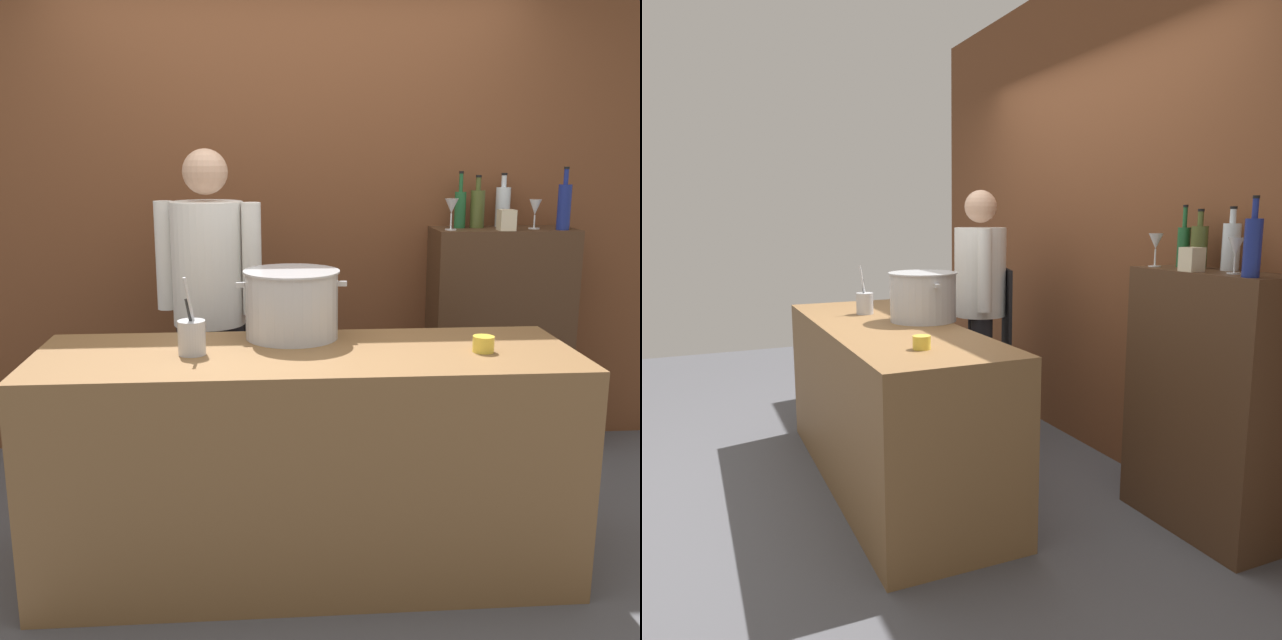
{
  "view_description": "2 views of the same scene",
  "coord_description": "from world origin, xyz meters",
  "views": [
    {
      "loc": [
        -0.16,
        -2.74,
        1.64
      ],
      "look_at": [
        0.08,
        0.4,
        0.93
      ],
      "focal_mm": 41.92,
      "sensor_mm": 36.0,
      "label": 1
    },
    {
      "loc": [
        3.19,
        -1.0,
        1.48
      ],
      "look_at": [
        0.1,
        0.41,
        0.91
      ],
      "focal_mm": 34.36,
      "sensor_mm": 36.0,
      "label": 2
    }
  ],
  "objects": [
    {
      "name": "wine_bottle_cobalt",
      "position": [
        1.42,
        1.09,
        1.37
      ],
      "size": [
        0.07,
        0.07,
        0.33
      ],
      "color": "navy",
      "rests_on": "bar_cabinet"
    },
    {
      "name": "prep_counter",
      "position": [
        0.0,
        0.0,
        0.45
      ],
      "size": [
        2.07,
        0.7,
        0.9
      ],
      "primitive_type": "cube",
      "color": "brown",
      "rests_on": "ground_plane"
    },
    {
      "name": "chef",
      "position": [
        -0.42,
        0.78,
        0.96
      ],
      "size": [
        0.51,
        0.4,
        1.66
      ],
      "rotation": [
        0.0,
        0.0,
        2.81
      ],
      "color": "black",
      "rests_on": "ground_plane"
    },
    {
      "name": "wine_glass_tall",
      "position": [
        0.83,
        1.12,
        1.36
      ],
      "size": [
        0.07,
        0.07,
        0.16
      ],
      "color": "silver",
      "rests_on": "bar_cabinet"
    },
    {
      "name": "bar_cabinet",
      "position": [
        1.14,
        1.19,
        0.62
      ],
      "size": [
        0.76,
        0.32,
        1.24
      ],
      "primitive_type": "cube",
      "color": "#472D1C",
      "rests_on": "ground_plane"
    },
    {
      "name": "spice_tin_cream",
      "position": [
        1.11,
        1.08,
        1.3
      ],
      "size": [
        0.08,
        0.08,
        0.11
      ],
      "primitive_type": "cube",
      "color": "beige",
      "rests_on": "bar_cabinet"
    },
    {
      "name": "stockpot_large",
      "position": [
        -0.05,
        0.23,
        1.04
      ],
      "size": [
        0.45,
        0.39,
        0.28
      ],
      "color": "#B7BABF",
      "rests_on": "prep_counter"
    },
    {
      "name": "wine_glass_wide",
      "position": [
        1.29,
        1.15,
        1.35
      ],
      "size": [
        0.06,
        0.06,
        0.16
      ],
      "color": "silver",
      "rests_on": "bar_cabinet"
    },
    {
      "name": "ground_plane",
      "position": [
        0.0,
        0.0,
        0.0
      ],
      "size": [
        8.0,
        8.0,
        0.0
      ],
      "primitive_type": "plane",
      "color": "#4C4C51"
    },
    {
      "name": "brick_back_panel",
      "position": [
        0.0,
        1.4,
        1.5
      ],
      "size": [
        4.4,
        0.1,
        3.0
      ],
      "primitive_type": "cube",
      "color": "brown",
      "rests_on": "ground_plane"
    },
    {
      "name": "butter_jar",
      "position": [
        0.67,
        -0.05,
        0.93
      ],
      "size": [
        0.08,
        0.08,
        0.06
      ],
      "primitive_type": "cylinder",
      "color": "yellow",
      "rests_on": "prep_counter"
    },
    {
      "name": "wine_bottle_olive",
      "position": [
        1.0,
        1.24,
        1.35
      ],
      "size": [
        0.08,
        0.08,
        0.28
      ],
      "color": "#475123",
      "rests_on": "bar_cabinet"
    },
    {
      "name": "wine_bottle_clear",
      "position": [
        1.15,
        1.27,
        1.36
      ],
      "size": [
        0.08,
        0.08,
        0.29
      ],
      "color": "silver",
      "rests_on": "bar_cabinet"
    },
    {
      "name": "utensil_crock",
      "position": [
        -0.43,
        -0.01,
        0.97
      ],
      "size": [
        0.1,
        0.1,
        0.3
      ],
      "color": "#B7BABF",
      "rests_on": "prep_counter"
    },
    {
      "name": "wine_bottle_green",
      "position": [
        0.9,
        1.23,
        1.35
      ],
      "size": [
        0.06,
        0.06,
        0.3
      ],
      "color": "#1E592D",
      "rests_on": "bar_cabinet"
    }
  ]
}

